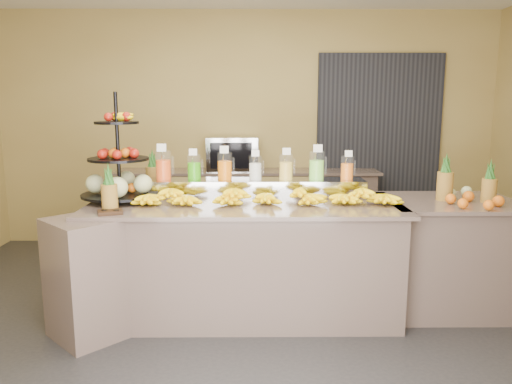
{
  "coord_description": "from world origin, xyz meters",
  "views": [
    {
      "loc": [
        0.06,
        -3.62,
        1.73
      ],
      "look_at": [
        0.09,
        0.3,
        1.02
      ],
      "focal_mm": 35.0,
      "sensor_mm": 36.0,
      "label": 1
    }
  ],
  "objects_px": {
    "pitcher_tray": "(255,188)",
    "condiment_caddy": "(110,212)",
    "banana_heap": "(266,194)",
    "oven_warmer": "(232,154)",
    "right_fruit_pile": "(469,194)",
    "fruit_stand": "(124,173)"
  },
  "relations": [
    {
      "from": "banana_heap",
      "to": "right_fruit_pile",
      "type": "distance_m",
      "value": 1.62
    },
    {
      "from": "banana_heap",
      "to": "right_fruit_pile",
      "type": "height_order",
      "value": "right_fruit_pile"
    },
    {
      "from": "right_fruit_pile",
      "to": "banana_heap",
      "type": "bearing_deg",
      "value": 179.56
    },
    {
      "from": "fruit_stand",
      "to": "pitcher_tray",
      "type": "bearing_deg",
      "value": 7.74
    },
    {
      "from": "right_fruit_pile",
      "to": "pitcher_tray",
      "type": "bearing_deg",
      "value": 169.64
    },
    {
      "from": "condiment_caddy",
      "to": "pitcher_tray",
      "type": "bearing_deg",
      "value": 31.83
    },
    {
      "from": "fruit_stand",
      "to": "oven_warmer",
      "type": "height_order",
      "value": "fruit_stand"
    },
    {
      "from": "banana_heap",
      "to": "right_fruit_pile",
      "type": "relative_size",
      "value": 4.81
    },
    {
      "from": "fruit_stand",
      "to": "condiment_caddy",
      "type": "distance_m",
      "value": 0.55
    },
    {
      "from": "banana_heap",
      "to": "oven_warmer",
      "type": "relative_size",
      "value": 3.59
    },
    {
      "from": "banana_heap",
      "to": "fruit_stand",
      "type": "distance_m",
      "value": 1.18
    },
    {
      "from": "fruit_stand",
      "to": "oven_warmer",
      "type": "distance_m",
      "value": 1.99
    },
    {
      "from": "right_fruit_pile",
      "to": "oven_warmer",
      "type": "distance_m",
      "value": 2.79
    },
    {
      "from": "pitcher_tray",
      "to": "banana_heap",
      "type": "distance_m",
      "value": 0.31
    },
    {
      "from": "banana_heap",
      "to": "right_fruit_pile",
      "type": "bearing_deg",
      "value": -0.44
    },
    {
      "from": "condiment_caddy",
      "to": "right_fruit_pile",
      "type": "relative_size",
      "value": 0.39
    },
    {
      "from": "pitcher_tray",
      "to": "right_fruit_pile",
      "type": "bearing_deg",
      "value": -10.36
    },
    {
      "from": "condiment_caddy",
      "to": "oven_warmer",
      "type": "relative_size",
      "value": 0.29
    },
    {
      "from": "pitcher_tray",
      "to": "condiment_caddy",
      "type": "xyz_separation_m",
      "value": [
        -1.06,
        -0.66,
        -0.06
      ]
    },
    {
      "from": "condiment_caddy",
      "to": "oven_warmer",
      "type": "xyz_separation_m",
      "value": [
        0.79,
        2.33,
        0.18
      ]
    },
    {
      "from": "fruit_stand",
      "to": "right_fruit_pile",
      "type": "height_order",
      "value": "fruit_stand"
    },
    {
      "from": "pitcher_tray",
      "to": "right_fruit_pile",
      "type": "distance_m",
      "value": 1.73
    }
  ]
}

